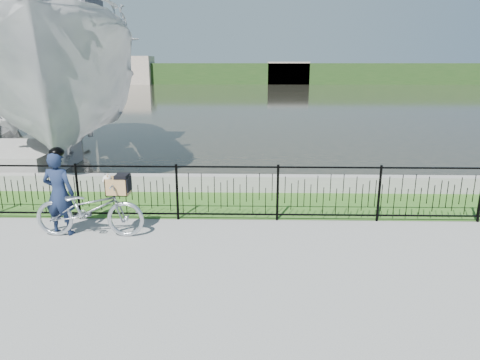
{
  "coord_description": "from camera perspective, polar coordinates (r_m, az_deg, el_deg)",
  "views": [
    {
      "loc": [
        0.44,
        -6.51,
        3.07
      ],
      "look_at": [
        0.27,
        1.0,
        1.0
      ],
      "focal_mm": 32.0,
      "sensor_mm": 36.0,
      "label": 1
    }
  ],
  "objects": [
    {
      "name": "far_building_right",
      "position": [
        65.27,
        6.41,
        13.99
      ],
      "size": [
        6.0,
        3.0,
        3.2
      ],
      "primitive_type": "cube",
      "color": "#AE9D8C",
      "rests_on": "ground"
    },
    {
      "name": "far_treeline",
      "position": [
        66.53,
        0.98,
        14.02
      ],
      "size": [
        120.0,
        6.0,
        3.0
      ],
      "primitive_type": "cube",
      "color": "#254219",
      "rests_on": "ground"
    },
    {
      "name": "boat_near",
      "position": [
        15.08,
        -22.02,
        11.62
      ],
      "size": [
        7.97,
        12.66,
        6.38
      ],
      "color": "silver",
      "rests_on": "water"
    },
    {
      "name": "fence",
      "position": [
        8.5,
        -1.71,
        -1.68
      ],
      "size": [
        14.0,
        0.06,
        1.15
      ],
      "primitive_type": null,
      "color": "black",
      "rests_on": "ground"
    },
    {
      "name": "far_building_left",
      "position": [
        67.1,
        -15.07,
        13.95
      ],
      "size": [
        8.0,
        4.0,
        4.0
      ],
      "primitive_type": "cube",
      "color": "#AE9D8C",
      "rests_on": "ground"
    },
    {
      "name": "ground",
      "position": [
        7.21,
        -2.35,
        -9.8
      ],
      "size": [
        120.0,
        120.0,
        0.0
      ],
      "primitive_type": "plane",
      "color": "gray",
      "rests_on": "ground"
    },
    {
      "name": "grass_strip",
      "position": [
        9.62,
        -1.38,
        -3.19
      ],
      "size": [
        60.0,
        2.0,
        0.01
      ],
      "primitive_type": "cube",
      "color": "#34611E",
      "rests_on": "ground"
    },
    {
      "name": "bicycle_rig",
      "position": [
        8.19,
        -19.35,
        -3.59
      ],
      "size": [
        1.96,
        0.69,
        1.18
      ],
      "color": "#B3B8C0",
      "rests_on": "ground"
    },
    {
      "name": "water",
      "position": [
        39.63,
        0.7,
        10.93
      ],
      "size": [
        120.0,
        120.0,
        0.0
      ],
      "primitive_type": "plane",
      "color": "#28271F",
      "rests_on": "ground"
    },
    {
      "name": "cyclist",
      "position": [
        8.39,
        -23.01,
        -1.49
      ],
      "size": [
        0.6,
        0.43,
        1.63
      ],
      "color": "#16213D",
      "rests_on": "ground"
    },
    {
      "name": "quay_wall",
      "position": [
        10.52,
        -1.13,
        -0.44
      ],
      "size": [
        60.0,
        0.3,
        0.4
      ],
      "primitive_type": "cube",
      "color": "gray",
      "rests_on": "ground"
    }
  ]
}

